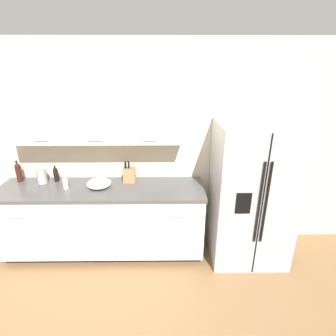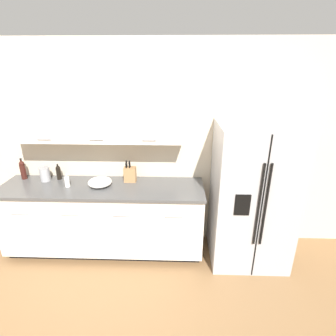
{
  "view_description": "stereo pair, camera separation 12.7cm",
  "coord_description": "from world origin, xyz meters",
  "px_view_note": "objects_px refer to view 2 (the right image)",
  "views": [
    {
      "loc": [
        0.7,
        -1.96,
        2.3
      ],
      "look_at": [
        0.73,
        0.89,
        1.17
      ],
      "focal_mm": 28.0,
      "sensor_mm": 36.0,
      "label": 1
    },
    {
      "loc": [
        0.82,
        -1.96,
        2.3
      ],
      "look_at": [
        0.73,
        0.89,
        1.17
      ],
      "focal_mm": 28.0,
      "sensor_mm": 36.0,
      "label": 2
    }
  ],
  "objects_px": {
    "knife_block": "(130,174)",
    "mixing_bowl": "(100,182)",
    "wine_bottle": "(23,170)",
    "steel_canister": "(45,174)",
    "soap_dispenser": "(67,182)",
    "refrigerator": "(252,196)",
    "oil_bottle": "(59,172)"
  },
  "relations": [
    {
      "from": "steel_canister",
      "to": "mixing_bowl",
      "type": "height_order",
      "value": "steel_canister"
    },
    {
      "from": "soap_dispenser",
      "to": "refrigerator",
      "type": "bearing_deg",
      "value": -0.97
    },
    {
      "from": "refrigerator",
      "to": "mixing_bowl",
      "type": "bearing_deg",
      "value": 177.88
    },
    {
      "from": "knife_block",
      "to": "refrigerator",
      "type": "bearing_deg",
      "value": -8.4
    },
    {
      "from": "refrigerator",
      "to": "soap_dispenser",
      "type": "relative_size",
      "value": 10.35
    },
    {
      "from": "knife_block",
      "to": "mixing_bowl",
      "type": "xyz_separation_m",
      "value": [
        -0.34,
        -0.15,
        -0.05
      ]
    },
    {
      "from": "soap_dispenser",
      "to": "steel_canister",
      "type": "relative_size",
      "value": 0.86
    },
    {
      "from": "wine_bottle",
      "to": "steel_canister",
      "type": "distance_m",
      "value": 0.31
    },
    {
      "from": "refrigerator",
      "to": "oil_bottle",
      "type": "height_order",
      "value": "refrigerator"
    },
    {
      "from": "mixing_bowl",
      "to": "oil_bottle",
      "type": "bearing_deg",
      "value": 162.27
    },
    {
      "from": "knife_block",
      "to": "soap_dispenser",
      "type": "xyz_separation_m",
      "value": [
        -0.73,
        -0.18,
        -0.03
      ]
    },
    {
      "from": "refrigerator",
      "to": "steel_canister",
      "type": "height_order",
      "value": "refrigerator"
    },
    {
      "from": "refrigerator",
      "to": "oil_bottle",
      "type": "relative_size",
      "value": 8.32
    },
    {
      "from": "wine_bottle",
      "to": "mixing_bowl",
      "type": "distance_m",
      "value": 1.06
    },
    {
      "from": "oil_bottle",
      "to": "mixing_bowl",
      "type": "relative_size",
      "value": 0.72
    },
    {
      "from": "knife_block",
      "to": "mixing_bowl",
      "type": "relative_size",
      "value": 0.95
    },
    {
      "from": "refrigerator",
      "to": "steel_canister",
      "type": "relative_size",
      "value": 8.86
    },
    {
      "from": "knife_block",
      "to": "oil_bottle",
      "type": "xyz_separation_m",
      "value": [
        -0.93,
        0.04,
        -0.0
      ]
    },
    {
      "from": "wine_bottle",
      "to": "soap_dispenser",
      "type": "bearing_deg",
      "value": -18.29
    },
    {
      "from": "wine_bottle",
      "to": "mixing_bowl",
      "type": "bearing_deg",
      "value": -10.11
    },
    {
      "from": "knife_block",
      "to": "wine_bottle",
      "type": "distance_m",
      "value": 1.39
    },
    {
      "from": "refrigerator",
      "to": "steel_canister",
      "type": "distance_m",
      "value": 2.57
    },
    {
      "from": "refrigerator",
      "to": "soap_dispenser",
      "type": "xyz_separation_m",
      "value": [
        -2.21,
        0.04,
        0.13
      ]
    },
    {
      "from": "wine_bottle",
      "to": "soap_dispenser",
      "type": "relative_size",
      "value": 1.68
    },
    {
      "from": "wine_bottle",
      "to": "knife_block",
      "type": "bearing_deg",
      "value": -1.46
    },
    {
      "from": "steel_canister",
      "to": "knife_block",
      "type": "bearing_deg",
      "value": 0.73
    },
    {
      "from": "oil_bottle",
      "to": "mixing_bowl",
      "type": "height_order",
      "value": "oil_bottle"
    },
    {
      "from": "soap_dispenser",
      "to": "mixing_bowl",
      "type": "bearing_deg",
      "value": 4.38
    },
    {
      "from": "wine_bottle",
      "to": "steel_canister",
      "type": "height_order",
      "value": "wine_bottle"
    },
    {
      "from": "knife_block",
      "to": "wine_bottle",
      "type": "bearing_deg",
      "value": 178.54
    },
    {
      "from": "refrigerator",
      "to": "knife_block",
      "type": "relative_size",
      "value": 6.26
    },
    {
      "from": "refrigerator",
      "to": "oil_bottle",
      "type": "xyz_separation_m",
      "value": [
        -2.4,
        0.25,
        0.16
      ]
    }
  ]
}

